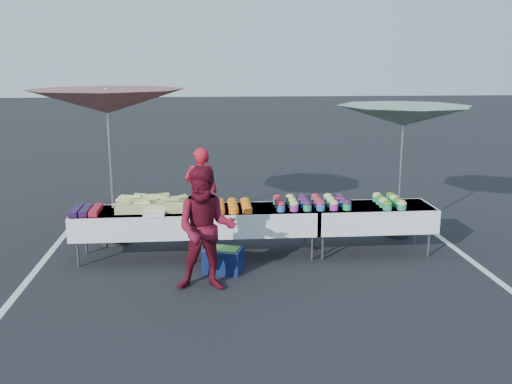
{
  "coord_description": "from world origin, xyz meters",
  "views": [
    {
      "loc": [
        -0.71,
        -8.33,
        2.93
      ],
      "look_at": [
        0.0,
        0.0,
        1.0
      ],
      "focal_mm": 40.0,
      "sensor_mm": 36.0,
      "label": 1
    }
  ],
  "objects": [
    {
      "name": "berry_punnets",
      "position": [
        -2.51,
        -0.06,
        0.79
      ],
      "size": [
        0.4,
        0.54,
        0.08
      ],
      "color": "black",
      "rests_on": "table_left"
    },
    {
      "name": "vendor",
      "position": [
        -0.84,
        1.19,
        0.76
      ],
      "size": [
        0.55,
        0.36,
        1.51
      ],
      "primitive_type": "imported",
      "rotation": [
        0.0,
        0.0,
        3.14
      ],
      "color": "red",
      "rests_on": "ground"
    },
    {
      "name": "table_center",
      "position": [
        0.0,
        0.0,
        0.58
      ],
      "size": [
        1.86,
        0.81,
        0.75
      ],
      "color": "white",
      "rests_on": "ground"
    },
    {
      "name": "table_left",
      "position": [
        -1.8,
        0.0,
        0.58
      ],
      "size": [
        1.86,
        0.81,
        0.75
      ],
      "color": "white",
      "rests_on": "ground"
    },
    {
      "name": "storage_bin",
      "position": [
        -0.52,
        -0.65,
        0.18
      ],
      "size": [
        0.62,
        0.53,
        0.34
      ],
      "rotation": [
        0.0,
        0.0,
        -0.32
      ],
      "color": "#0D1B45",
      "rests_on": "ground"
    },
    {
      "name": "plastic_bags",
      "position": [
        -1.5,
        -0.3,
        0.78
      ],
      "size": [
        0.3,
        0.25,
        0.05
      ],
      "primitive_type": "cube",
      "color": "white",
      "rests_on": "table_left"
    },
    {
      "name": "stripe_right",
      "position": [
        3.2,
        0.0,
        0.0
      ],
      "size": [
        0.1,
        5.0,
        0.0
      ],
      "primitive_type": "cube",
      "color": "silver",
      "rests_on": "ground"
    },
    {
      "name": "umbrella_right",
      "position": [
        2.5,
        0.8,
        2.03
      ],
      "size": [
        2.43,
        2.43,
        2.24
      ],
      "rotation": [
        0.0,
        0.0,
        -0.11
      ],
      "color": "black",
      "rests_on": "ground"
    },
    {
      "name": "customer",
      "position": [
        -0.76,
        -1.27,
        0.82
      ],
      "size": [
        0.84,
        0.68,
        1.64
      ],
      "primitive_type": "imported",
      "rotation": [
        0.0,
        0.0,
        -0.07
      ],
      "color": "maroon",
      "rests_on": "ground"
    },
    {
      "name": "umbrella_left",
      "position": [
        -2.26,
        0.8,
        2.29
      ],
      "size": [
        2.78,
        2.78,
        2.53
      ],
      "rotation": [
        0.0,
        0.0,
        0.13
      ],
      "color": "black",
      "rests_on": "ground"
    },
    {
      "name": "bean_baskets",
      "position": [
        2.06,
        -0.01,
        0.82
      ],
      "size": [
        0.36,
        0.68,
        0.15
      ],
      "color": "#22885C",
      "rests_on": "table_right"
    },
    {
      "name": "potato_cups",
      "position": [
        0.85,
        0.0,
        0.83
      ],
      "size": [
        1.14,
        0.58,
        0.16
      ],
      "color": "#245FAC",
      "rests_on": "table_right"
    },
    {
      "name": "stripe_left",
      "position": [
        -3.2,
        0.0,
        0.0
      ],
      "size": [
        0.1,
        5.0,
        0.0
      ],
      "primitive_type": "cube",
      "color": "silver",
      "rests_on": "ground"
    },
    {
      "name": "table_right",
      "position": [
        1.8,
        0.0,
        0.58
      ],
      "size": [
        1.86,
        0.81,
        0.75
      ],
      "color": "white",
      "rests_on": "ground"
    },
    {
      "name": "corn_pile",
      "position": [
        -1.55,
        0.04,
        0.84
      ],
      "size": [
        1.16,
        0.57,
        0.26
      ],
      "color": "tan",
      "rests_on": "table_left"
    },
    {
      "name": "ground",
      "position": [
        0.0,
        0.0,
        0.0
      ],
      "size": [
        80.0,
        80.0,
        0.0
      ],
      "primitive_type": "plane",
      "color": "black"
    },
    {
      "name": "carrot_bowls",
      "position": [
        -0.35,
        -0.01,
        0.8
      ],
      "size": [
        0.55,
        0.69,
        0.11
      ],
      "color": "orange",
      "rests_on": "table_center"
    }
  ]
}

